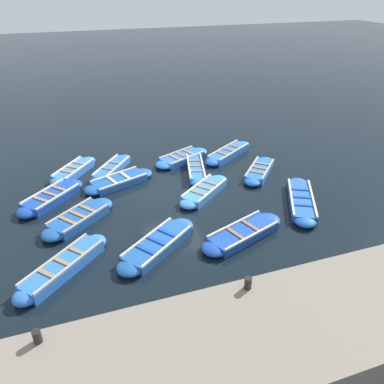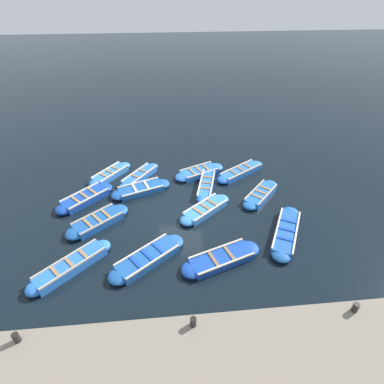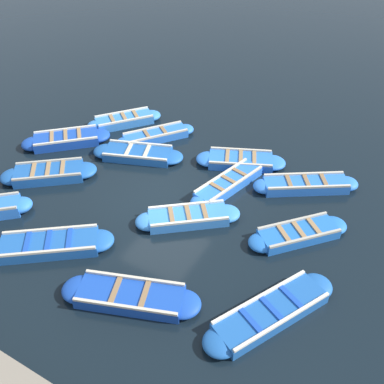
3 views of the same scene
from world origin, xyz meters
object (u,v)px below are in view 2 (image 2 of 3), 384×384
(boat_stern_in, at_px, (71,266))
(boat_tucked, at_px, (205,209))
(boat_inner_gap, at_px, (98,221))
(boat_broadside, at_px, (286,232))
(boat_centre, at_px, (141,189))
(boat_end_of_row, at_px, (140,176))
(boat_alongside, at_px, (85,198))
(boat_outer_left, at_px, (206,185))
(bollard_mid_north, at_px, (193,322))
(boat_drifting, at_px, (241,172))
(bollard_north, at_px, (355,307))
(boat_far_corner, at_px, (148,258))
(boat_outer_right, at_px, (261,194))
(boat_bow_out, at_px, (221,259))
(boat_mid_row, at_px, (110,174))
(boat_near_quay, at_px, (199,172))
(bollard_mid_south, at_px, (16,338))

(boat_stern_in, height_order, boat_tucked, boat_stern_in)
(boat_inner_gap, height_order, boat_broadside, boat_inner_gap)
(boat_broadside, distance_m, boat_centre, 8.16)
(boat_end_of_row, height_order, boat_broadside, boat_broadside)
(boat_inner_gap, bearing_deg, boat_alongside, 26.54)
(boat_end_of_row, relative_size, boat_tucked, 0.97)
(boat_outer_left, height_order, bollard_mid_north, bollard_mid_north)
(boat_centre, relative_size, bollard_mid_north, 10.11)
(boat_drifting, bearing_deg, bollard_mid_north, 158.82)
(boat_end_of_row, bearing_deg, bollard_north, -143.77)
(boat_broadside, bearing_deg, boat_drifting, 9.74)
(boat_outer_left, bearing_deg, boat_broadside, -142.42)
(bollard_mid_north, bearing_deg, boat_far_corner, 23.19)
(boat_outer_left, relative_size, boat_outer_right, 1.21)
(boat_broadside, distance_m, bollard_mid_north, 6.89)
(boat_outer_left, distance_m, boat_broadside, 5.33)
(boat_alongside, height_order, boat_bow_out, boat_alongside)
(boat_mid_row, relative_size, bollard_north, 8.37)
(boat_tucked, bearing_deg, boat_far_corner, 136.49)
(boat_mid_row, relative_size, boat_outer_left, 0.83)
(boat_outer_right, relative_size, boat_bow_out, 0.77)
(boat_inner_gap, distance_m, boat_outer_right, 8.77)
(bollard_north, bearing_deg, boat_inner_gap, 56.10)
(boat_broadside, relative_size, bollard_north, 11.25)
(boat_tucked, bearing_deg, boat_centre, 58.03)
(boat_mid_row, distance_m, boat_alongside, 2.58)
(boat_drifting, height_order, boat_bow_out, boat_drifting)
(boat_end_of_row, bearing_deg, boat_near_quay, -88.34)
(boat_mid_row, xyz_separation_m, boat_broadside, (-5.94, -8.93, -0.01))
(boat_drifting, distance_m, boat_outer_right, 2.48)
(boat_inner_gap, bearing_deg, boat_mid_row, -1.00)
(boat_drifting, bearing_deg, boat_far_corner, 139.37)
(boat_drifting, height_order, boat_inner_gap, boat_inner_gap)
(bollard_north, relative_size, bollard_mid_north, 1.00)
(boat_stern_in, distance_m, boat_inner_gap, 2.84)
(boat_mid_row, bearing_deg, boat_inner_gap, 179.00)
(boat_near_quay, relative_size, boat_far_corner, 0.95)
(boat_outer_left, distance_m, bollard_mid_north, 9.17)
(boat_near_quay, bearing_deg, boat_stern_in, 137.96)
(boat_bow_out, distance_m, bollard_mid_north, 3.88)
(boat_stern_in, xyz_separation_m, boat_far_corner, (0.16, -3.18, -0.03))
(boat_outer_left, height_order, bollard_mid_south, bollard_mid_south)
(boat_near_quay, height_order, bollard_mid_north, bollard_mid_north)
(boat_inner_gap, bearing_deg, boat_tucked, -85.22)
(boat_stern_in, distance_m, bollard_mid_south, 3.76)
(boat_outer_left, relative_size, boat_end_of_row, 1.18)
(bollard_north, bearing_deg, boat_outer_left, 22.30)
(boat_outer_left, bearing_deg, boat_mid_row, 73.19)
(boat_alongside, distance_m, boat_stern_in, 4.77)
(boat_near_quay, bearing_deg, boat_tucked, 178.34)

